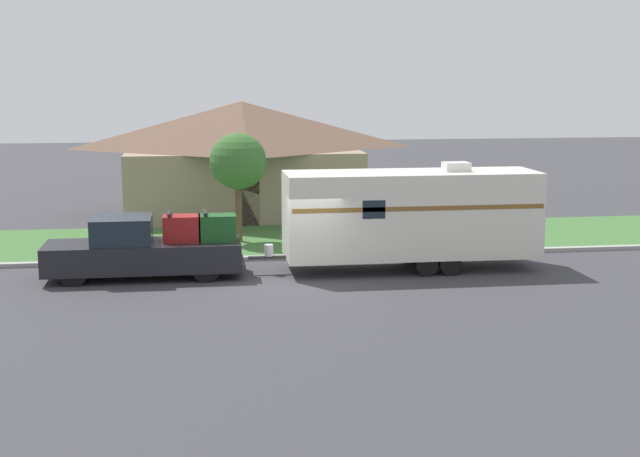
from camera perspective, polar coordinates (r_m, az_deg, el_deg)
ground_plane at (r=26.54m, az=-1.11°, el=-3.60°), size 120.00×120.00×0.00m
curb_strip at (r=30.17m, az=-1.99°, el=-1.85°), size 80.00×0.30×0.14m
lawn_strip at (r=33.74m, az=-2.66°, el=-0.71°), size 80.00×7.00×0.03m
house_across_street at (r=40.13m, az=-5.03°, el=4.66°), size 10.82×7.97×5.02m
pickup_truck at (r=27.78m, az=-11.10°, el=-1.30°), size 6.04×2.01×2.03m
travel_trailer at (r=28.42m, az=5.86°, el=0.93°), size 9.20×2.34×3.42m
mailbox at (r=31.01m, az=-12.57°, el=-0.01°), size 0.48×0.20×1.30m
tree_in_yard at (r=33.03m, az=-5.26°, el=4.27°), size 2.09×2.09×4.08m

